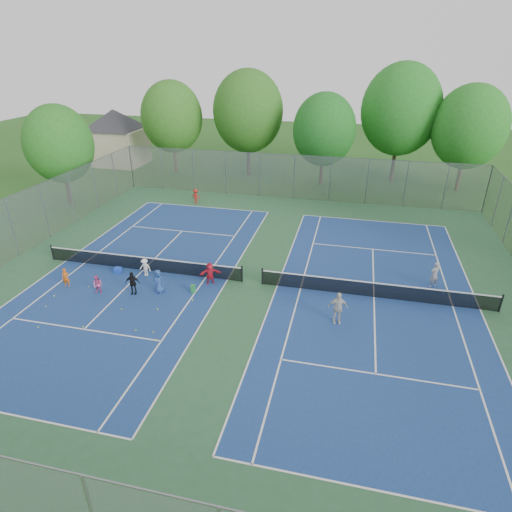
{
  "coord_description": "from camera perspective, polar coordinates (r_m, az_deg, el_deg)",
  "views": [
    {
      "loc": [
        5.24,
        -21.32,
        12.61
      ],
      "look_at": [
        0.0,
        1.0,
        1.3
      ],
      "focal_mm": 30.0,
      "sensor_mm": 36.0,
      "label": 1
    }
  ],
  "objects": [
    {
      "name": "child_far_baseline",
      "position": [
        38.52,
        -8.02,
        7.9
      ],
      "size": [
        0.93,
        0.68,
        1.29
      ],
      "primitive_type": "imported",
      "rotation": [
        0.0,
        0.0,
        2.88
      ],
      "color": "#A71F17",
      "rests_on": "ground"
    },
    {
      "name": "tennis_ball_3",
      "position": [
        21.76,
        -13.55,
        -9.91
      ],
      "size": [
        0.07,
        0.07,
        0.07
      ],
      "primitive_type": "sphere",
      "color": "#BDE735",
      "rests_on": "ground"
    },
    {
      "name": "net_right",
      "position": [
        24.61,
        15.57,
        -4.42
      ],
      "size": [
        12.87,
        0.1,
        0.91
      ],
      "primitive_type": "cube",
      "color": "black",
      "rests_on": "ground"
    },
    {
      "name": "court_pad",
      "position": [
        25.32,
        -0.52,
        -3.6
      ],
      "size": [
        32.0,
        32.0,
        0.01
      ],
      "primitive_type": "cube",
      "color": "#2A5936",
      "rests_on": "ground"
    },
    {
      "name": "ground",
      "position": [
        25.32,
        -0.52,
        -3.61
      ],
      "size": [
        120.0,
        120.0,
        0.0
      ],
      "primitive_type": "plane",
      "color": "#23531A",
      "rests_on": "ground"
    },
    {
      "name": "tree_nl",
      "position": [
        46.13,
        -1.06,
        18.69
      ],
      "size": [
        7.2,
        7.2,
        10.69
      ],
      "color": "#443326",
      "rests_on": "ground"
    },
    {
      "name": "tennis_ball_9",
      "position": [
        23.94,
        -17.49,
        -6.81
      ],
      "size": [
        0.07,
        0.07,
        0.07
      ],
      "primitive_type": "sphere",
      "color": "#CCD531",
      "rests_on": "ground"
    },
    {
      "name": "tree_side_w",
      "position": [
        40.29,
        -24.8,
        13.39
      ],
      "size": [
        5.6,
        5.6,
        8.47
      ],
      "color": "#443326",
      "rests_on": "ground"
    },
    {
      "name": "tree_nw",
      "position": [
        47.88,
        -11.16,
        17.73
      ],
      "size": [
        6.4,
        6.4,
        9.58
      ],
      "color": "#443326",
      "rests_on": "ground"
    },
    {
      "name": "ball_crate",
      "position": [
        27.74,
        -17.95,
        -1.8
      ],
      "size": [
        0.38,
        0.38,
        0.32
      ],
      "primitive_type": "cube",
      "rotation": [
        0.0,
        0.0,
        0.02
      ],
      "color": "blue",
      "rests_on": "ground"
    },
    {
      "name": "student_a",
      "position": [
        27.02,
        -24.03,
        -2.66
      ],
      "size": [
        0.49,
        0.39,
        1.16
      ],
      "primitive_type": "imported",
      "rotation": [
        0.0,
        0.0,
        0.3
      ],
      "color": "#CE5713",
      "rests_on": "ground"
    },
    {
      "name": "student_b",
      "position": [
        25.59,
        -20.35,
        -3.62
      ],
      "size": [
        0.55,
        0.43,
        1.13
      ],
      "primitive_type": "imported",
      "rotation": [
        0.0,
        0.0,
        0.01
      ],
      "color": "#CD4F8B",
      "rests_on": "ground"
    },
    {
      "name": "net_left",
      "position": [
        27.43,
        -14.88,
        -1.0
      ],
      "size": [
        12.87,
        0.1,
        0.91
      ],
      "primitive_type": "cube",
      "color": "black",
      "rests_on": "ground"
    },
    {
      "name": "student_e",
      "position": [
        24.69,
        -12.9,
        -3.31
      ],
      "size": [
        0.7,
        0.46,
        1.41
      ],
      "primitive_type": "imported",
      "rotation": [
        0.0,
        0.0,
        0.02
      ],
      "color": "navy",
      "rests_on": "ground"
    },
    {
      "name": "tennis_ball_11",
      "position": [
        26.67,
        -21.41,
        -3.88
      ],
      "size": [
        0.07,
        0.07,
        0.07
      ],
      "primitive_type": "sphere",
      "color": "#BDD230",
      "rests_on": "ground"
    },
    {
      "name": "tennis_ball_1",
      "position": [
        23.44,
        -13.0,
        -6.97
      ],
      "size": [
        0.07,
        0.07,
        0.07
      ],
      "primitive_type": "sphere",
      "color": "#DFEC36",
      "rests_on": "ground"
    },
    {
      "name": "student_f",
      "position": [
        25.1,
        -6.14,
        -2.31
      ],
      "size": [
        1.29,
        0.92,
        1.35
      ],
      "primitive_type": "imported",
      "rotation": [
        0.0,
        0.0,
        0.47
      ],
      "color": "red",
      "rests_on": "ground"
    },
    {
      "name": "fence_north",
      "position": [
        39.15,
        5.11,
        10.43
      ],
      "size": [
        32.0,
        0.1,
        4.0
      ],
      "primitive_type": "cube",
      "color": "gray",
      "rests_on": "ground"
    },
    {
      "name": "tennis_ball_10",
      "position": [
        23.2,
        -22.07,
        -8.78
      ],
      "size": [
        0.07,
        0.07,
        0.07
      ],
      "primitive_type": "sphere",
      "color": "#D1EF37",
      "rests_on": "ground"
    },
    {
      "name": "tennis_ball_6",
      "position": [
        25.69,
        -26.25,
        -6.08
      ],
      "size": [
        0.07,
        0.07,
        0.07
      ],
      "primitive_type": "sphere",
      "color": "#D8F038",
      "rests_on": "ground"
    },
    {
      "name": "student_d",
      "position": [
        24.91,
        -16.14,
        -3.48
      ],
      "size": [
        0.86,
        0.52,
        1.38
      ],
      "primitive_type": "imported",
      "rotation": [
        0.0,
        0.0,
        0.24
      ],
      "color": "black",
      "rests_on": "ground"
    },
    {
      "name": "tree_nr",
      "position": [
        45.82,
        18.77,
        17.98
      ],
      "size": [
        7.6,
        7.6,
        11.42
      ],
      "color": "#443326",
      "rests_on": "ground"
    },
    {
      "name": "student_c",
      "position": [
        26.7,
        -14.58,
        -1.47
      ],
      "size": [
        0.76,
        0.47,
        1.14
      ],
      "primitive_type": "imported",
      "rotation": [
        0.0,
        0.0,
        -0.07
      ],
      "color": "silver",
      "rests_on": "ground"
    },
    {
      "name": "court_right",
      "position": [
        24.83,
        15.45,
        -5.29
      ],
      "size": [
        10.97,
        23.77,
        0.01
      ],
      "primitive_type": "cube",
      "color": "navy",
      "rests_on": "court_pad"
    },
    {
      "name": "fence_west",
      "position": [
        31.91,
        -29.74,
        3.26
      ],
      "size": [
        0.1,
        32.0,
        4.0
      ],
      "primitive_type": "cube",
      "rotation": [
        0.0,
        0.0,
        1.57
      ],
      "color": "gray",
      "rests_on": "ground"
    },
    {
      "name": "tennis_ball_5",
      "position": [
        26.77,
        -16.5,
        -2.95
      ],
      "size": [
        0.07,
        0.07,
        0.07
      ],
      "primitive_type": "sphere",
      "color": "#A9CA2F",
      "rests_on": "ground"
    },
    {
      "name": "tennis_ball_0",
      "position": [
        24.09,
        -27.05,
        -8.49
      ],
      "size": [
        0.07,
        0.07,
        0.07
      ],
      "primitive_type": "sphere",
      "color": "#BDE134",
      "rests_on": "ground"
    },
    {
      "name": "house",
      "position": [
        53.54,
        -18.3,
        15.98
      ],
      "size": [
        11.03,
        11.03,
        7.3
      ],
      "color": "#B7A88C",
      "rests_on": "ground"
    },
    {
      "name": "tree_nc",
      "position": [
        43.06,
        9.08,
        16.29
      ],
      "size": [
        6.0,
        6.0,
        8.85
      ],
      "color": "#443326",
      "rests_on": "ground"
    },
    {
      "name": "tree_ne",
      "position": [
        44.9,
        26.59,
        15.12
      ],
      "size": [
        6.6,
        6.6,
        9.77
      ],
      "color": "#443326",
      "rests_on": "ground"
    },
    {
      "name": "tennis_ball_4",
      "position": [
        21.24,
        -13.27,
        -10.89
      ],
      "size": [
        0.07,
        0.07,
        0.07
      ],
      "primitive_type": "sphere",
      "color": "#F0F539",
      "rests_on": "ground"
    },
    {
      "name": "tennis_ball_8",
      "position": [
        22.11,
        -15.74,
        -9.56
      ],
      "size": [
        0.07,
        0.07,
        0.07
      ],
      "primitive_type": "sphere",
      "color": "#ADD331",
      "rests_on": "ground"
    },
    {
      "name": "tennis_ball_2",
      "position": [
        26.49,
        -25.3,
        -4.87
      ],
      "size": [
        0.07,
        0.07,
        0.07
      ],
      "primitive_type": "sphere",
      "color": "#CCE234",
      "rests_on": "ground"
    },
    {
      "name": "teen_court_b",
      "position": [
        21.83,
        10.82,
        -6.8
      ],
      "size": [
        1.09,
        0.61,
        1.75
      ],
      "primitive_type": "imported",
      "rotation": [
        0.0,
        0.0,
        0.18
      ],
      "color": "beige",
      "rests_on": "ground"
    },
    {
      "name": "ball_hopper",
      "position": [
        24.53,
        -8.39,
        -4.35
      ],
      "size": [
        0.3,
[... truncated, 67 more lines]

